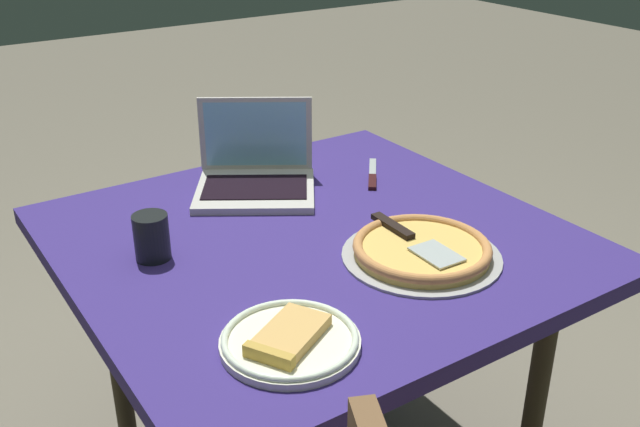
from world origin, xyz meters
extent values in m
cube|color=navy|center=(0.00, 0.00, 0.71)|extent=(1.02, 1.05, 0.04)
cylinder|color=#372D1E|center=(-0.37, -0.37, 0.34)|extent=(0.05, 0.05, 0.69)
cylinder|color=#372D1E|center=(-0.37, 0.37, 0.34)|extent=(0.05, 0.05, 0.69)
cylinder|color=#372D1E|center=(0.37, 0.37, 0.34)|extent=(0.05, 0.05, 0.69)
cube|color=beige|center=(-0.27, 0.00, 0.74)|extent=(0.36, 0.38, 0.02)
cube|color=black|center=(-0.27, 0.00, 0.75)|extent=(0.27, 0.30, 0.00)
cube|color=beige|center=(-0.37, 0.06, 0.84)|extent=(0.16, 0.25, 0.19)
cube|color=#81C3E0|center=(-0.37, 0.06, 0.84)|extent=(0.14, 0.22, 0.17)
cylinder|color=white|center=(0.33, -0.26, 0.74)|extent=(0.24, 0.24, 0.01)
torus|color=silver|center=(0.33, -0.26, 0.75)|extent=(0.23, 0.23, 0.01)
cube|color=tan|center=(0.33, -0.26, 0.75)|extent=(0.15, 0.17, 0.02)
cube|color=gold|center=(0.36, -0.32, 0.75)|extent=(0.09, 0.06, 0.03)
cylinder|color=#A7A7A6|center=(0.21, 0.13, 0.73)|extent=(0.33, 0.33, 0.01)
cylinder|color=#DFB658|center=(0.21, 0.13, 0.74)|extent=(0.28, 0.28, 0.02)
torus|color=#CA874B|center=(0.21, 0.13, 0.75)|extent=(0.29, 0.29, 0.02)
cube|color=#ADB7B5|center=(0.26, 0.13, 0.76)|extent=(0.10, 0.07, 0.00)
cube|color=black|center=(0.11, 0.13, 0.76)|extent=(0.13, 0.03, 0.01)
cube|color=#B0B8B7|center=(-0.23, 0.34, 0.73)|extent=(0.14, 0.11, 0.00)
cube|color=black|center=(-0.16, 0.28, 0.73)|extent=(0.08, 0.07, 0.01)
cylinder|color=black|center=(-0.10, -0.33, 0.78)|extent=(0.07, 0.07, 0.10)
cylinder|color=#503209|center=(-0.10, -0.33, 0.80)|extent=(0.06, 0.06, 0.01)
camera|label=1|loc=(1.19, -0.77, 1.45)|focal=40.50mm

